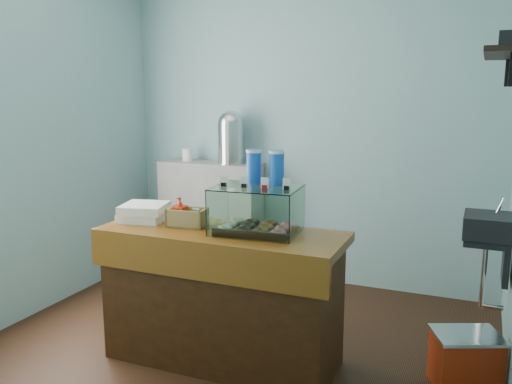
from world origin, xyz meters
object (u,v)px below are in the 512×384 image
at_px(red_cooler, 465,360).
at_px(counter, 222,296).
at_px(coffee_urn, 231,136).
at_px(display_case, 259,205).

bearing_deg(red_cooler, counter, 167.53).
bearing_deg(coffee_urn, display_case, -58.67).
height_order(display_case, red_cooler, display_case).
height_order(display_case, coffee_urn, coffee_urn).
distance_m(counter, display_case, 0.66).
distance_m(counter, coffee_urn, 1.93).
bearing_deg(coffee_urn, red_cooler, -30.39).
xyz_separation_m(display_case, red_cooler, (1.28, 0.20, -0.90)).
relative_size(counter, coffee_urn, 3.21).
bearing_deg(counter, display_case, 19.80).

